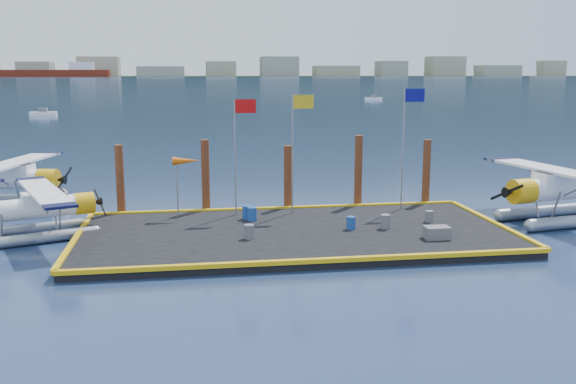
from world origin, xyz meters
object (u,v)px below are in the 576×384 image
Objects in this scene: drum_4 at (429,216)px; drum_1 at (351,223)px; windsock at (186,162)px; piling_2 at (288,180)px; piling_0 at (120,182)px; seaplane_c at (6,182)px; drum_5 at (247,212)px; piling_4 at (426,175)px; seaplane_d at (564,192)px; drum_0 at (252,214)px; flagpole_yellow at (296,135)px; flagpole_blue at (407,130)px; piling_3 at (358,174)px; drum_2 at (385,222)px; crate at (437,233)px; drum_3 at (249,232)px; seaplane_b at (37,211)px; piling_1 at (206,178)px.

drum_1 is at bearing -168.61° from drum_4.
piling_2 is (5.53, 1.60, -1.33)m from windsock.
piling_0 is 1.05× the size of piling_2.
drum_5 is at bearing 77.80° from seaplane_c.
seaplane_d is at bearing -36.18° from piling_4.
piling_0 is at bearing 74.75° from seaplane_c.
piling_4 is (10.31, 3.09, 1.26)m from drum_0.
flagpole_blue reaches higher than flagpole_yellow.
piling_3 is (6.31, 3.09, 1.41)m from drum_0.
flagpole_yellow is 1.55× the size of piling_0.
piling_0 is (-9.20, 1.60, -2.51)m from flagpole_yellow.
flagpole_yellow is 6.00m from flagpole_blue.
drum_5 is at bearing 117.83° from drum_0.
piling_4 is at bearing 11.60° from flagpole_yellow.
seaplane_d is 2.64× the size of piling_4.
piling_4 is at bearing 53.87° from drum_2.
crate is 9.71m from piling_2.
drum_3 reaches higher than drum_1.
flagpole_blue is at bearing -0.00° from flagpole_yellow.
seaplane_c is 16.20m from piling_2.
flagpole_blue is at bearing -14.48° from piling_2.
piling_3 reaches higher than drum_2.
seaplane_d is 2.64× the size of piling_0.
drum_0 is at bearing 150.85° from drum_1.
drum_5 is 0.17× the size of piling_0.
seaplane_c is at bearing -176.96° from seaplane_b.
windsock is (-2.74, 4.97, 2.51)m from drum_3.
drum_2 is at bearing -159.13° from drum_4.
seaplane_c is 3.24× the size of windsock.
seaplane_b is 14.82m from drum_1.
drum_5 is at bearing 74.68° from seaplane_d.
drum_3 is 0.15× the size of piling_1.
piling_1 is (-1.71, 6.57, 1.38)m from drum_3.
piling_3 reaches higher than drum_5.
drum_0 is 3.51m from drum_3.
crate is (21.30, -11.62, -0.89)m from seaplane_c.
drum_5 is at bearing -158.02° from flagpole_yellow.
drum_3 is at bearing -168.71° from drum_4.
seaplane_b reaches higher than drum_4.
seaplane_c reaches higher than windsock.
drum_0 is at bearing 82.13° from drum_3.
flagpole_blue reaches higher than seaplane_b.
piling_3 reaches higher than drum_4.
seaplane_c reaches higher than drum_3.
piling_0 and piling_4 have the same top height.
windsock reaches higher than drum_4.
piling_3 reaches higher than piling_0.
drum_0 is 0.17× the size of piling_4.
seaplane_d is 7.54m from drum_4.
drum_2 is 7.02m from drum_5.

